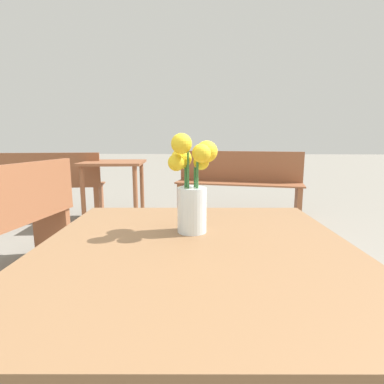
% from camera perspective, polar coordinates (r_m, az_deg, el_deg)
% --- Properties ---
extents(table_front, '(0.92, 0.97, 0.71)m').
position_cam_1_polar(table_front, '(0.89, 0.76, -15.73)').
color(table_front, brown).
rests_on(table_front, ground_plane).
extents(flower_vase, '(0.15, 0.13, 0.31)m').
position_cam_1_polar(flower_vase, '(0.94, -0.04, 0.63)').
color(flower_vase, silver).
rests_on(flower_vase, table_front).
extents(bench_middle, '(1.48, 0.59, 0.85)m').
position_cam_1_polar(bench_middle, '(4.11, -26.71, 1.19)').
color(bench_middle, brown).
rests_on(bench_middle, ground_plane).
extents(bench_far, '(1.67, 0.67, 0.85)m').
position_cam_1_polar(bench_far, '(4.02, 8.89, 2.11)').
color(bench_far, brown).
rests_on(bench_far, ground_plane).
extents(table_back, '(0.75, 0.77, 0.75)m').
position_cam_1_polar(table_back, '(3.68, -14.61, 3.53)').
color(table_back, brown).
rests_on(table_back, ground_plane).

